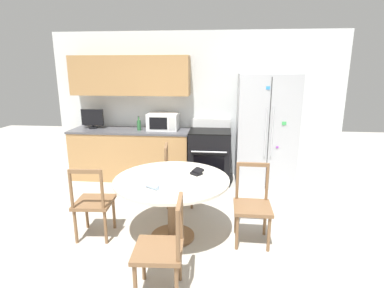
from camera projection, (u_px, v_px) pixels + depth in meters
The scene contains 16 objects.
ground_plane at pixel (174, 254), 3.25m from camera, with size 14.00×14.00×0.00m, color #B2ADA3.
back_wall at pixel (179, 98), 5.43m from camera, with size 5.20×0.44×2.60m.
kitchen_counter at pixel (131, 154), 5.46m from camera, with size 2.13×0.64×0.90m.
refrigerator at pixel (266, 131), 5.06m from camera, with size 0.96×0.71×1.88m.
oven_range at pixel (210, 155), 5.29m from camera, with size 0.71×0.68×1.08m.
microwave at pixel (163, 122), 5.31m from camera, with size 0.53×0.39×0.29m.
countertop_tv at pixel (92, 118), 5.42m from camera, with size 0.40×0.16×0.35m.
counter_bottle at pixel (139, 125), 5.27m from camera, with size 0.07×0.07×0.25m.
dining_table at pixel (172, 189), 3.44m from camera, with size 1.32×1.32×0.74m.
dining_chair_left at pixel (93, 203), 3.49m from camera, with size 0.45×0.45×0.90m.
dining_chair_far at pixel (178, 176), 4.37m from camera, with size 0.47×0.47×0.90m.
dining_chair_near at pixel (162, 250), 2.59m from camera, with size 0.44×0.44×0.90m.
dining_chair_right at pixel (252, 206), 3.41m from camera, with size 0.42×0.42×0.90m.
candle_glass at pixel (185, 180), 3.26m from camera, with size 0.09×0.09×0.08m.
folded_napkin at pixel (152, 186), 3.11m from camera, with size 0.17×0.13×0.05m.
wallet at pixel (197, 172), 3.54m from camera, with size 0.17×0.17×0.07m.
Camera 1 is at (0.47, -2.82, 1.95)m, focal length 28.00 mm.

